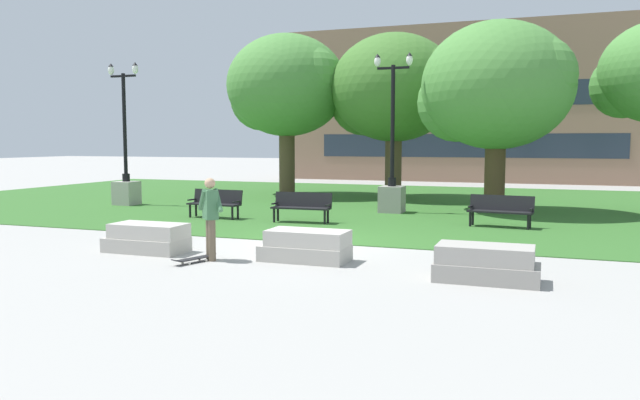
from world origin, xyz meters
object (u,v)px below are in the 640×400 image
object	(u,v)px
skateboard	(194,258)
lamp_post_right	(126,177)
person_skateboarder	(210,214)
park_bench_near_right	(501,209)
park_bench_near_left	(215,202)
lamp_post_center	(392,181)
concrete_block_center	(148,238)
concrete_block_left	(306,246)
concrete_block_right	(486,264)
park_bench_far_left	(302,205)

from	to	relation	value
skateboard	lamp_post_right	bearing A→B (deg)	133.25
person_skateboarder	park_bench_near_right	size ratio (longest dim) A/B	0.92
park_bench_near_right	lamp_post_right	distance (m)	14.09
park_bench_near_left	lamp_post_center	size ratio (longest dim) A/B	0.34
concrete_block_center	park_bench_near_left	distance (m)	6.10
concrete_block_left	lamp_post_right	xyz separation A→B (m)	(-10.59, 8.10, 0.80)
lamp_post_right	park_bench_near_left	bearing A→B (deg)	-25.01
skateboard	park_bench_near_right	bearing A→B (deg)	53.81
lamp_post_center	lamp_post_right	xyz separation A→B (m)	(-10.21, -0.99, -0.00)
concrete_block_right	concrete_block_left	bearing A→B (deg)	169.63
concrete_block_left	lamp_post_right	world-z (taller)	lamp_post_right
skateboard	lamp_post_right	size ratio (longest dim) A/B	0.19
park_bench_near_right	lamp_post_center	bearing A→B (deg)	145.97
concrete_block_center	park_bench_far_left	world-z (taller)	park_bench_far_left
concrete_block_right	lamp_post_right	distance (m)	16.74
park_bench_far_left	lamp_post_right	world-z (taller)	lamp_post_right
concrete_block_right	concrete_block_center	bearing A→B (deg)	176.70
concrete_block_center	park_bench_near_right	world-z (taller)	park_bench_near_right
concrete_block_right	park_bench_near_right	bearing A→B (deg)	91.96
concrete_block_left	park_bench_near_right	bearing A→B (deg)	62.47
person_skateboarder	lamp_post_center	distance (m)	9.81
skateboard	lamp_post_right	xyz separation A→B (m)	(-8.52, 9.05, 1.02)
concrete_block_center	park_bench_near_right	bearing A→B (deg)	43.66
park_bench_near_right	lamp_post_right	bearing A→B (deg)	173.61
park_bench_near_left	park_bench_far_left	bearing A→B (deg)	-1.63
park_bench_near_left	park_bench_near_right	distance (m)	8.76
skateboard	park_bench_far_left	bearing A→B (deg)	92.01
concrete_block_center	lamp_post_center	distance (m)	9.93
concrete_block_left	park_bench_near_left	size ratio (longest dim) A/B	0.98
person_skateboarder	skateboard	world-z (taller)	person_skateboarder
park_bench_far_left	lamp_post_right	bearing A→B (deg)	162.90
concrete_block_left	person_skateboarder	xyz separation A→B (m)	(-1.88, -0.61, 0.66)
park_bench_far_left	skateboard	bearing A→B (deg)	-87.99
park_bench_far_left	person_skateboarder	bearing A→B (deg)	-86.11
park_bench_near_right	park_bench_far_left	world-z (taller)	same
skateboard	concrete_block_right	bearing A→B (deg)	2.87
park_bench_near_left	lamp_post_center	xyz separation A→B (m)	(4.93, 3.45, 0.57)
park_bench_near_right	person_skateboarder	bearing A→B (deg)	-126.54
park_bench_near_left	park_bench_near_right	xyz separation A→B (m)	(8.71, 0.90, 0.00)
park_bench_far_left	park_bench_near_right	bearing A→B (deg)	9.78
park_bench_near_left	concrete_block_left	bearing A→B (deg)	-46.71
person_skateboarder	park_bench_near_left	xyz separation A→B (m)	(-3.42, 6.24, -0.43)
park_bench_near_left	park_bench_far_left	world-z (taller)	same
concrete_block_left	skateboard	distance (m)	2.29
concrete_block_center	concrete_block_right	distance (m)	7.36
concrete_block_center	lamp_post_right	size ratio (longest dim) A/B	0.33
park_bench_near_left	concrete_block_center	bearing A→B (deg)	-74.66
person_skateboarder	skateboard	bearing A→B (deg)	-118.54
park_bench_near_left	person_skateboarder	bearing A→B (deg)	-61.24
skateboard	park_bench_near_right	xyz separation A→B (m)	(5.48, 7.49, 0.45)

